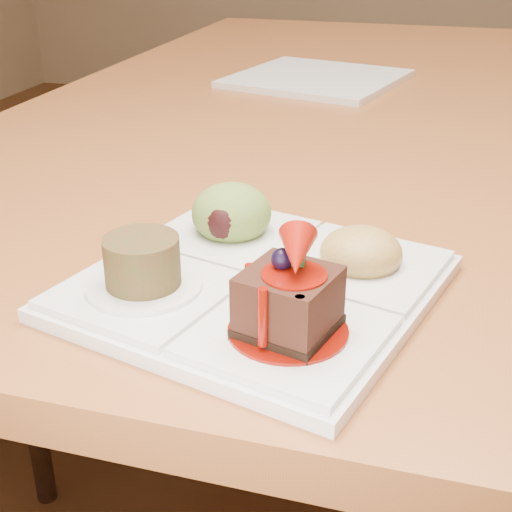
# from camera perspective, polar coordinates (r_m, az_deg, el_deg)

# --- Properties ---
(ground) EXTENTS (6.00, 6.00, 0.00)m
(ground) POSITION_cam_1_polar(r_m,az_deg,el_deg) (1.62, 5.28, -14.18)
(ground) COLOR #503116
(dining_table) EXTENTS (1.00, 1.80, 0.75)m
(dining_table) POSITION_cam_1_polar(r_m,az_deg,el_deg) (1.29, 6.52, 9.73)
(dining_table) COLOR #985727
(dining_table) RESTS_ON ground
(sampler_plate) EXTENTS (0.33, 0.33, 0.10)m
(sampler_plate) POSITION_cam_1_polar(r_m,az_deg,el_deg) (0.59, 0.03, -1.03)
(sampler_plate) COLOR silver
(sampler_plate) RESTS_ON dining_table
(second_plate) EXTENTS (0.34, 0.34, 0.01)m
(second_plate) POSITION_cam_1_polar(r_m,az_deg,el_deg) (1.38, 4.89, 13.96)
(second_plate) COLOR silver
(second_plate) RESTS_ON dining_table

